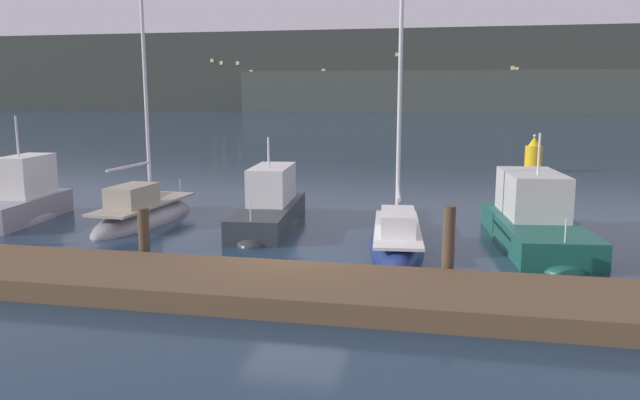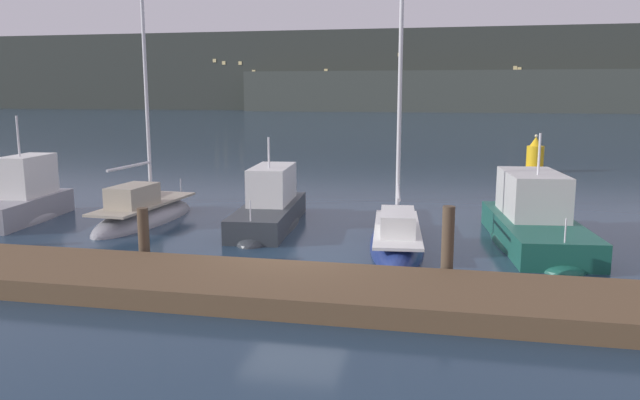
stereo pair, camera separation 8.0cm
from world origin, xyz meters
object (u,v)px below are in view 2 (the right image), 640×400
at_px(motorboat_berth_3, 24,209).
at_px(motorboat_berth_5, 270,215).
at_px(sailboat_berth_6, 397,242).
at_px(channel_buoy, 535,158).
at_px(motorboat_berth_7, 535,230).
at_px(sailboat_berth_4, 144,217).

bearing_deg(motorboat_berth_3, motorboat_berth_5, 6.47).
bearing_deg(sailboat_berth_6, motorboat_berth_3, 175.87).
bearing_deg(channel_buoy, motorboat_berth_7, -96.88).
relative_size(motorboat_berth_3, channel_buoy, 2.36).
height_order(sailboat_berth_4, channel_buoy, sailboat_berth_4).
relative_size(motorboat_berth_3, motorboat_berth_5, 0.78).
bearing_deg(motorboat_berth_7, channel_buoy, 83.12).
relative_size(motorboat_berth_5, motorboat_berth_7, 0.91).
bearing_deg(motorboat_berth_7, sailboat_berth_6, -163.47).
bearing_deg(sailboat_berth_4, motorboat_berth_3, -170.64).
relative_size(sailboat_berth_4, motorboat_berth_5, 1.46).
bearing_deg(motorboat_berth_5, motorboat_berth_7, -5.05).
distance_m(motorboat_berth_3, sailboat_berth_6, 12.85).
xyz_separation_m(motorboat_berth_3, sailboat_berth_4, (4.10, 0.68, -0.23)).
height_order(motorboat_berth_3, motorboat_berth_5, motorboat_berth_3).
bearing_deg(channel_buoy, sailboat_berth_4, -131.43).
height_order(motorboat_berth_3, motorboat_berth_7, motorboat_berth_3).
bearing_deg(sailboat_berth_6, motorboat_berth_5, 156.57).
xyz_separation_m(motorboat_berth_5, sailboat_berth_6, (4.35, -1.89, -0.24)).
bearing_deg(sailboat_berth_6, motorboat_berth_7, 16.53).
height_order(motorboat_berth_5, motorboat_berth_7, motorboat_berth_7).
bearing_deg(motorboat_berth_5, motorboat_berth_3, -173.53).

